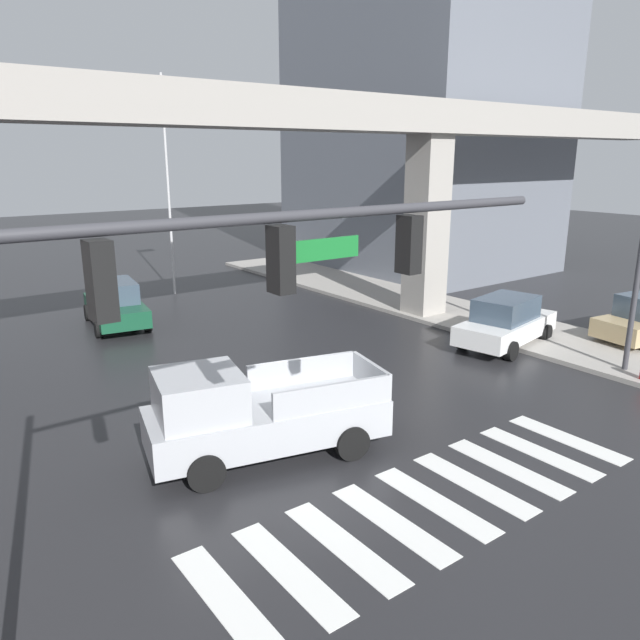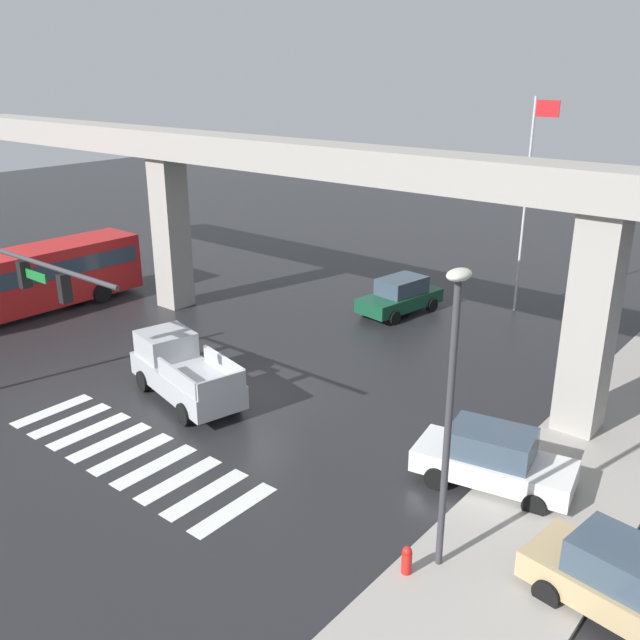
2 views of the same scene
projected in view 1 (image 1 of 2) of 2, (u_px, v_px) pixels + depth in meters
ground_plane at (284, 411)px, 15.43m from camera, size 120.00×120.00×0.00m
crosswalk_stripes at (435, 502)px, 11.38m from camera, size 9.35×2.80×0.01m
elevated_overpass at (190, 131)px, 17.21m from camera, size 51.54×1.90×8.31m
sidewalk_east at (493, 323)px, 23.22m from camera, size 4.00×36.00×0.15m
pickup_truck at (254, 415)px, 12.85m from camera, size 5.40×3.01×2.08m
sedan_white at (506, 322)px, 20.53m from camera, size 4.56×2.56×1.72m
sedan_dark_green at (115, 304)px, 23.01m from camera, size 2.43×4.51×1.72m
traffic_signal_mast at (199, 314)px, 6.93m from camera, size 8.69×0.32×6.20m
flagpole at (169, 170)px, 27.08m from camera, size 1.16×0.12×9.77m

